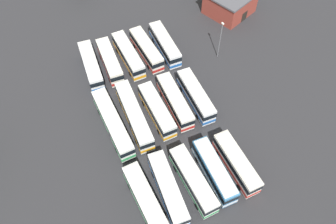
% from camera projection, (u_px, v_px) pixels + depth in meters
% --- Properties ---
extents(ground_plane, '(105.22, 105.22, 0.00)m').
position_uv_depth(ground_plane, '(156.00, 115.00, 57.70)').
color(ground_plane, '#28282B').
extents(bus_row0_slot0, '(10.29, 3.32, 3.51)m').
position_uv_depth(bus_row0_slot0, '(236.00, 163.00, 50.27)').
color(bus_row0_slot0, silver).
rests_on(bus_row0_slot0, ground_plane).
extents(bus_row0_slot1, '(10.53, 3.67, 3.51)m').
position_uv_depth(bus_row0_slot1, '(214.00, 171.00, 49.53)').
color(bus_row0_slot1, teal).
rests_on(bus_row0_slot1, ground_plane).
extents(bus_row0_slot2, '(10.88, 3.06, 3.51)m').
position_uv_depth(bus_row0_slot2, '(193.00, 180.00, 48.66)').
color(bus_row0_slot2, silver).
rests_on(bus_row0_slot2, ground_plane).
extents(bus_row0_slot3, '(11.32, 4.28, 3.51)m').
position_uv_depth(bus_row0_slot3, '(168.00, 189.00, 47.89)').
color(bus_row0_slot3, silver).
rests_on(bus_row0_slot3, ground_plane).
extents(bus_row0_slot4, '(10.52, 2.96, 3.51)m').
position_uv_depth(bus_row0_slot4, '(145.00, 199.00, 47.02)').
color(bus_row0_slot4, silver).
rests_on(bus_row0_slot4, ground_plane).
extents(bus_row1_slot0, '(10.95, 3.74, 3.51)m').
position_uv_depth(bus_row1_slot0, '(196.00, 96.00, 57.85)').
color(bus_row1_slot0, silver).
rests_on(bus_row1_slot0, ground_plane).
extents(bus_row1_slot1, '(11.19, 3.84, 3.51)m').
position_uv_depth(bus_row1_slot1, '(175.00, 101.00, 57.16)').
color(bus_row1_slot1, silver).
rests_on(bus_row1_slot1, ground_plane).
extents(bus_row1_slot2, '(10.74, 3.31, 3.51)m').
position_uv_depth(bus_row1_slot2, '(157.00, 110.00, 56.04)').
color(bus_row1_slot2, silver).
rests_on(bus_row1_slot2, ground_plane).
extents(bus_row1_slot3, '(13.51, 4.22, 3.51)m').
position_uv_depth(bus_row1_slot3, '(134.00, 115.00, 55.42)').
color(bus_row1_slot3, silver).
rests_on(bus_row1_slot3, ground_plane).
extents(bus_row1_slot4, '(13.43, 3.29, 3.51)m').
position_uv_depth(bus_row1_slot4, '(113.00, 123.00, 54.48)').
color(bus_row1_slot4, silver).
rests_on(bus_row1_slot4, ground_plane).
extents(bus_row2_slot0, '(11.06, 3.75, 3.51)m').
position_uv_depth(bus_row2_slot0, '(165.00, 44.00, 65.41)').
color(bus_row2_slot0, silver).
rests_on(bus_row2_slot0, ground_plane).
extents(bus_row2_slot1, '(10.67, 2.94, 3.51)m').
position_uv_depth(bus_row2_slot1, '(146.00, 49.00, 64.58)').
color(bus_row2_slot1, silver).
rests_on(bus_row2_slot1, ground_plane).
extents(bus_row2_slot2, '(11.23, 3.22, 3.51)m').
position_uv_depth(bus_row2_slot2, '(128.00, 55.00, 63.68)').
color(bus_row2_slot2, silver).
rests_on(bus_row2_slot2, ground_plane).
extents(bus_row2_slot3, '(10.59, 3.92, 3.51)m').
position_uv_depth(bus_row2_slot3, '(110.00, 61.00, 62.71)').
color(bus_row2_slot3, silver).
rests_on(bus_row2_slot3, ground_plane).
extents(bus_row2_slot4, '(11.05, 4.25, 3.51)m').
position_uv_depth(bus_row2_slot4, '(91.00, 66.00, 62.06)').
color(bus_row2_slot4, silver).
rests_on(bus_row2_slot4, ground_plane).
extents(depot_building, '(11.05, 11.46, 4.97)m').
position_uv_depth(depot_building, '(230.00, 2.00, 72.14)').
color(depot_building, maroon).
rests_on(depot_building, ground_plane).
extents(lamp_post_mid_lot, '(0.56, 0.28, 8.25)m').
position_uv_depth(lamp_post_mid_lot, '(220.00, 39.00, 62.39)').
color(lamp_post_mid_lot, slate).
rests_on(lamp_post_mid_lot, ground_plane).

